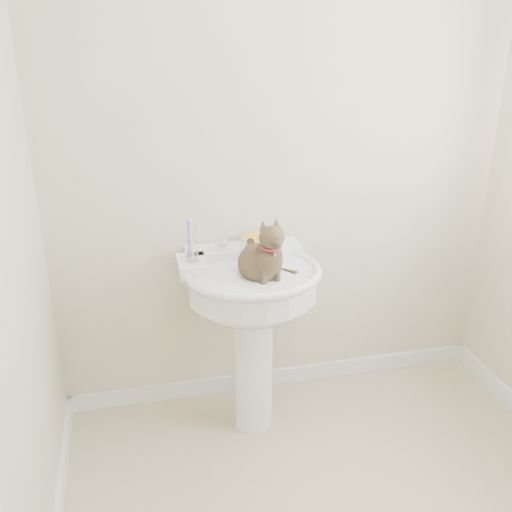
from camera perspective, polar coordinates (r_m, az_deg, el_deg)
wall_back at (r=2.68m, az=2.74°, el=9.95°), size 2.20×0.00×2.50m
baseboard_back at (r=3.16m, az=2.38°, el=-11.93°), size 2.20×0.02×0.09m
pedestal_sink at (r=2.56m, az=-0.38°, el=-4.41°), size 0.62×0.61×0.86m
faucet at (r=2.60m, az=-1.08°, el=1.54°), size 0.28×0.12×0.14m
soap_bar at (r=2.70m, az=-0.49°, el=1.74°), size 0.10×0.08×0.03m
toothbrush_cup at (r=2.48m, az=-6.44°, el=0.50°), size 0.07×0.07×0.18m
cat at (r=2.41m, az=0.68°, el=-0.36°), size 0.21×0.26×0.38m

